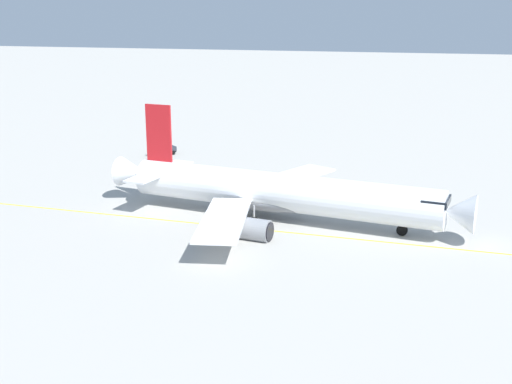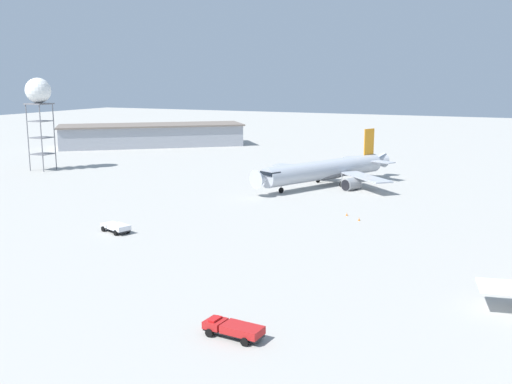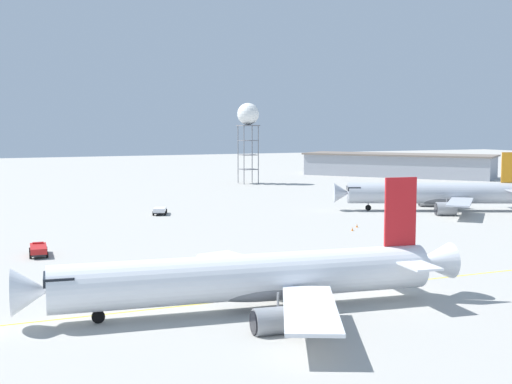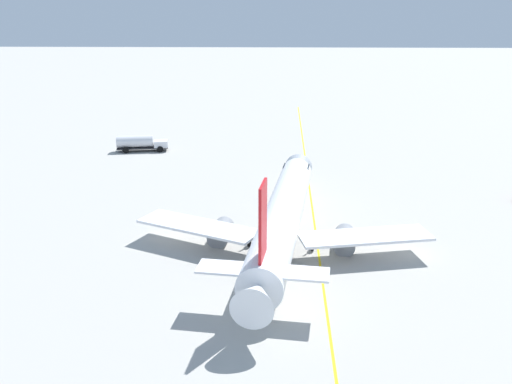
% 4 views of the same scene
% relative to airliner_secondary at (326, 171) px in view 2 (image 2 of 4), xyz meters
% --- Properties ---
extents(airliner_secondary, '(29.65, 36.72, 11.31)m').
position_rel_airliner_secondary_xyz_m(airliner_secondary, '(0.00, 0.00, 0.00)').
color(airliner_secondary, '#B2B7C1').
rests_on(airliner_secondary, ground_plane).
extents(pushback_tug_truck, '(5.40, 3.71, 1.30)m').
position_rel_airliner_secondary_xyz_m(pushback_tug_truck, '(16.16, 49.85, -2.37)').
color(pushback_tug_truck, '#232326').
rests_on(pushback_tug_truck, ground_plane).
extents(ops_pickup_truck, '(5.59, 2.61, 1.41)m').
position_rel_airliner_secondary_xyz_m(ops_pickup_truck, '(-15.87, 74.69, -2.37)').
color(ops_pickup_truck, '#232326').
rests_on(ops_pickup_truck, ground_plane).
extents(radar_tower, '(6.07, 6.07, 22.44)m').
position_rel_airliner_secondary_xyz_m(radar_tower, '(69.96, 9.03, 15.49)').
color(radar_tower, slate).
rests_on(radar_tower, ground_plane).
extents(terminal_shed, '(57.38, 51.04, 7.22)m').
position_rel_airliner_secondary_xyz_m(terminal_shed, '(75.29, -45.48, 0.45)').
color(terminal_shed, '#999EA8').
rests_on(terminal_shed, ground_plane).
extents(safety_cone_near, '(0.36, 0.36, 0.55)m').
position_rel_airliner_secondary_xyz_m(safety_cone_near, '(-14.64, 27.78, -2.90)').
color(safety_cone_near, orange).
rests_on(safety_cone_near, ground_plane).
extents(safety_cone_mid, '(0.36, 0.36, 0.55)m').
position_rel_airliner_secondary_xyz_m(safety_cone_mid, '(-11.88, 25.21, -2.90)').
color(safety_cone_mid, orange).
rests_on(safety_cone_mid, ground_plane).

